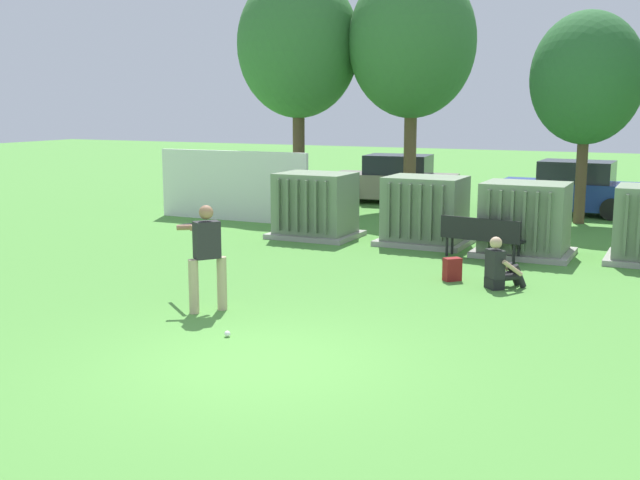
{
  "coord_description": "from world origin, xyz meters",
  "views": [
    {
      "loc": [
        4.92,
        -8.46,
        3.33
      ],
      "look_at": [
        -0.8,
        3.5,
        1.0
      ],
      "focal_mm": 43.71,
      "sensor_mm": 36.0,
      "label": 1
    }
  ],
  "objects_px": {
    "transformer_mid_east": "(525,220)",
    "park_bench": "(481,235)",
    "transformer_west": "(315,206)",
    "batter": "(206,252)",
    "seated_spectator": "(500,268)",
    "parked_car_left_of_center": "(572,189)",
    "sports_ball": "(227,334)",
    "backpack": "(452,270)",
    "parked_car_leftmost": "(395,180)",
    "transformer_mid_west": "(425,211)"
  },
  "relations": [
    {
      "from": "park_bench",
      "to": "parked_car_leftmost",
      "type": "xyz_separation_m",
      "value": [
        -5.08,
        8.45,
        0.22
      ]
    },
    {
      "from": "seated_spectator",
      "to": "backpack",
      "type": "distance_m",
      "value": 1.0
    },
    {
      "from": "parked_car_leftmost",
      "to": "parked_car_left_of_center",
      "type": "distance_m",
      "value": 5.83
    },
    {
      "from": "transformer_mid_east",
      "to": "seated_spectator",
      "type": "bearing_deg",
      "value": -86.18
    },
    {
      "from": "transformer_mid_east",
      "to": "parked_car_left_of_center",
      "type": "height_order",
      "value": "same"
    },
    {
      "from": "parked_car_leftmost",
      "to": "park_bench",
      "type": "bearing_deg",
      "value": -58.99
    },
    {
      "from": "batter",
      "to": "sports_ball",
      "type": "xyz_separation_m",
      "value": [
        1.08,
        -1.09,
        -0.93
      ]
    },
    {
      "from": "batter",
      "to": "seated_spectator",
      "type": "xyz_separation_m",
      "value": [
        3.94,
        3.61,
        -0.6
      ]
    },
    {
      "from": "park_bench",
      "to": "seated_spectator",
      "type": "height_order",
      "value": "seated_spectator"
    },
    {
      "from": "seated_spectator",
      "to": "backpack",
      "type": "relative_size",
      "value": 2.19
    },
    {
      "from": "transformer_mid_west",
      "to": "backpack",
      "type": "bearing_deg",
      "value": -64.36
    },
    {
      "from": "transformer_mid_east",
      "to": "park_bench",
      "type": "bearing_deg",
      "value": -129.49
    },
    {
      "from": "parked_car_leftmost",
      "to": "parked_car_left_of_center",
      "type": "height_order",
      "value": "same"
    },
    {
      "from": "backpack",
      "to": "parked_car_left_of_center",
      "type": "bearing_deg",
      "value": 85.95
    },
    {
      "from": "transformer_mid_west",
      "to": "seated_spectator",
      "type": "height_order",
      "value": "transformer_mid_west"
    },
    {
      "from": "park_bench",
      "to": "seated_spectator",
      "type": "xyz_separation_m",
      "value": [
        0.97,
        -2.47,
        -0.16
      ]
    },
    {
      "from": "transformer_mid_west",
      "to": "parked_car_left_of_center",
      "type": "bearing_deg",
      "value": 70.55
    },
    {
      "from": "parked_car_leftmost",
      "to": "transformer_mid_west",
      "type": "bearing_deg",
      "value": -64.65
    },
    {
      "from": "batter",
      "to": "park_bench",
      "type": "bearing_deg",
      "value": 63.93
    },
    {
      "from": "sports_ball",
      "to": "backpack",
      "type": "bearing_deg",
      "value": 68.91
    },
    {
      "from": "transformer_mid_east",
      "to": "parked_car_left_of_center",
      "type": "distance_m",
      "value": 7.26
    },
    {
      "from": "seated_spectator",
      "to": "parked_car_left_of_center",
      "type": "relative_size",
      "value": 0.23
    },
    {
      "from": "transformer_west",
      "to": "batter",
      "type": "bearing_deg",
      "value": -78.1
    },
    {
      "from": "transformer_mid_west",
      "to": "parked_car_left_of_center",
      "type": "distance_m",
      "value": 7.29
    },
    {
      "from": "transformer_mid_east",
      "to": "seated_spectator",
      "type": "relative_size",
      "value": 2.18
    },
    {
      "from": "seated_spectator",
      "to": "transformer_mid_west",
      "type": "bearing_deg",
      "value": 125.19
    },
    {
      "from": "parked_car_left_of_center",
      "to": "transformer_west",
      "type": "bearing_deg",
      "value": -126.29
    },
    {
      "from": "park_bench",
      "to": "parked_car_leftmost",
      "type": "height_order",
      "value": "parked_car_leftmost"
    },
    {
      "from": "seated_spectator",
      "to": "transformer_west",
      "type": "bearing_deg",
      "value": 147.11
    },
    {
      "from": "transformer_mid_east",
      "to": "seated_spectator",
      "type": "distance_m",
      "value": 3.4
    },
    {
      "from": "batter",
      "to": "parked_car_left_of_center",
      "type": "distance_m",
      "value": 14.72
    },
    {
      "from": "transformer_west",
      "to": "park_bench",
      "type": "xyz_separation_m",
      "value": [
        4.48,
        -1.05,
        -0.25
      ]
    },
    {
      "from": "sports_ball",
      "to": "seated_spectator",
      "type": "distance_m",
      "value": 5.52
    },
    {
      "from": "sports_ball",
      "to": "backpack",
      "type": "distance_m",
      "value": 5.3
    },
    {
      "from": "batter",
      "to": "parked_car_leftmost",
      "type": "distance_m",
      "value": 14.68
    },
    {
      "from": "transformer_mid_east",
      "to": "park_bench",
      "type": "relative_size",
      "value": 1.14
    },
    {
      "from": "transformer_mid_east",
      "to": "seated_spectator",
      "type": "xyz_separation_m",
      "value": [
        0.22,
        -3.37,
        -0.41
      ]
    },
    {
      "from": "backpack",
      "to": "parked_car_left_of_center",
      "type": "relative_size",
      "value": 0.1
    },
    {
      "from": "batter",
      "to": "parked_car_leftmost",
      "type": "relative_size",
      "value": 0.4
    },
    {
      "from": "transformer_mid_east",
      "to": "parked_car_left_of_center",
      "type": "relative_size",
      "value": 0.49
    },
    {
      "from": "parked_car_left_of_center",
      "to": "parked_car_leftmost",
      "type": "bearing_deg",
      "value": 177.14
    },
    {
      "from": "sports_ball",
      "to": "transformer_mid_west",
      "type": "bearing_deg",
      "value": 88.54
    },
    {
      "from": "transformer_mid_west",
      "to": "seated_spectator",
      "type": "distance_m",
      "value": 4.62
    },
    {
      "from": "parked_car_left_of_center",
      "to": "park_bench",
      "type": "bearing_deg",
      "value": -95.2
    },
    {
      "from": "backpack",
      "to": "parked_car_left_of_center",
      "type": "xyz_separation_m",
      "value": [
        0.74,
        10.39,
        0.54
      ]
    },
    {
      "from": "transformer_mid_east",
      "to": "batter",
      "type": "height_order",
      "value": "batter"
    },
    {
      "from": "transformer_mid_west",
      "to": "batter",
      "type": "relative_size",
      "value": 1.21
    },
    {
      "from": "backpack",
      "to": "batter",
      "type": "bearing_deg",
      "value": -127.78
    },
    {
      "from": "seated_spectator",
      "to": "backpack",
      "type": "height_order",
      "value": "seated_spectator"
    },
    {
      "from": "sports_ball",
      "to": "seated_spectator",
      "type": "bearing_deg",
      "value": 58.65
    }
  ]
}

